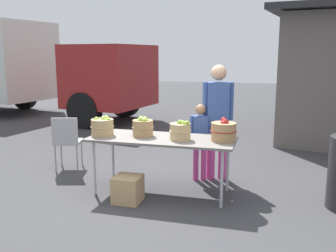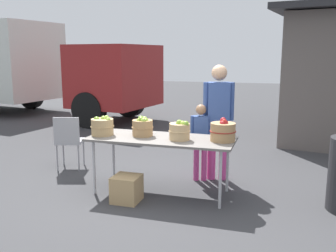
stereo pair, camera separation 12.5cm
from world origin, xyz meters
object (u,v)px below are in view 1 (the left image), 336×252
object	(u,v)px
apple_basket_green_2	(180,130)
market_table	(162,141)
apple_basket_red_0	(224,131)
apple_basket_green_0	(102,127)
folding_chair	(67,139)
vendor_adult	(218,113)
apple_basket_green_1	(143,127)
child_customer	(200,136)
produce_crate	(128,189)
box_truck	(10,65)

from	to	relation	value
apple_basket_green_2	market_table	bearing A→B (deg)	169.46
market_table	apple_basket_red_0	xyz separation A→B (m)	(0.79, 0.04, 0.17)
apple_basket_green_0	folding_chair	size ratio (longest dim) A/B	0.37
market_table	vendor_adult	bearing A→B (deg)	51.54
apple_basket_green_0	apple_basket_green_2	world-z (taller)	apple_basket_green_0
apple_basket_green_1	vendor_adult	size ratio (longest dim) A/B	0.17
child_customer	produce_crate	world-z (taller)	child_customer
apple_basket_green_1	produce_crate	xyz separation A→B (m)	(-0.05, -0.46, -0.71)
apple_basket_green_0	folding_chair	xyz separation A→B (m)	(-0.93, 0.65, -0.36)
child_customer	folding_chair	size ratio (longest dim) A/B	1.30
apple_basket_green_0	box_truck	distance (m)	7.73
apple_basket_green_0	apple_basket_red_0	world-z (taller)	apple_basket_red_0
apple_basket_green_2	produce_crate	distance (m)	0.99
market_table	produce_crate	world-z (taller)	market_table
apple_basket_green_2	apple_basket_red_0	bearing A→B (deg)	9.85
apple_basket_green_1	apple_basket_green_0	bearing A→B (deg)	-168.47
apple_basket_green_1	apple_basket_red_0	distance (m)	1.07
apple_basket_red_0	folding_chair	bearing A→B (deg)	168.21
apple_basket_green_1	produce_crate	size ratio (longest dim) A/B	0.88
apple_basket_green_0	apple_basket_green_2	bearing A→B (deg)	1.46
box_truck	apple_basket_green_1	bearing A→B (deg)	-31.15
apple_basket_green_0	apple_basket_green_1	world-z (taller)	apple_basket_green_1
market_table	apple_basket_green_0	bearing A→B (deg)	-174.65
box_truck	market_table	bearing A→B (deg)	-30.09
apple_basket_green_2	box_truck	size ratio (longest dim) A/B	0.04
produce_crate	apple_basket_green_1	bearing A→B (deg)	83.87
apple_basket_green_2	folding_chair	distance (m)	2.12
folding_chair	produce_crate	size ratio (longest dim) A/B	2.60
apple_basket_green_0	apple_basket_red_0	size ratio (longest dim) A/B	0.95
child_customer	apple_basket_green_2	bearing A→B (deg)	64.75
apple_basket_green_2	folding_chair	size ratio (longest dim) A/B	0.33
market_table	apple_basket_green_0	size ratio (longest dim) A/B	6.03
apple_basket_green_1	child_customer	world-z (taller)	child_customer
vendor_adult	child_customer	size ratio (longest dim) A/B	1.49
apple_basket_green_1	apple_basket_green_2	world-z (taller)	apple_basket_green_1
box_truck	folding_chair	distance (m)	6.66
market_table	child_customer	size ratio (longest dim) A/B	1.70
apple_basket_red_0	market_table	bearing A→B (deg)	-176.80
market_table	box_truck	distance (m)	8.29
apple_basket_green_0	vendor_adult	xyz separation A→B (m)	(1.42, 0.85, 0.12)
apple_basket_green_2	vendor_adult	world-z (taller)	vendor_adult
vendor_adult	produce_crate	world-z (taller)	vendor_adult
apple_basket_red_0	produce_crate	bearing A→B (deg)	-157.27
market_table	folding_chair	xyz separation A→B (m)	(-1.73, 0.57, -0.20)
apple_basket_green_1	box_truck	size ratio (longest dim) A/B	0.04
apple_basket_green_0	vendor_adult	size ratio (longest dim) A/B	0.19
apple_basket_red_0	child_customer	size ratio (longest dim) A/B	0.30
apple_basket_green_0	produce_crate	xyz separation A→B (m)	(0.48, -0.35, -0.70)
folding_chair	market_table	bearing A→B (deg)	145.69
apple_basket_green_2	vendor_adult	xyz separation A→B (m)	(0.35, 0.82, 0.11)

